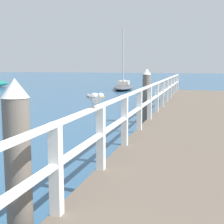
{
  "coord_description": "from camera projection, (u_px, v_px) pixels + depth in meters",
  "views": [
    {
      "loc": [
        0.11,
        0.93,
        2.03
      ],
      "look_at": [
        -1.99,
        8.55,
        0.87
      ],
      "focal_mm": 52.24,
      "sensor_mm": 36.0,
      "label": 1
    }
  ],
  "objects": [
    {
      "name": "pier_railing",
      "position": [
        153.0,
        96.0,
        10.26
      ],
      "size": [
        0.12,
        20.79,
        1.01
      ],
      "color": "silver",
      "rests_on": "pier_deck"
    },
    {
      "name": "dock_piling_near",
      "position": [
        18.0,
        167.0,
        3.44
      ],
      "size": [
        0.29,
        0.29,
        1.89
      ],
      "color": "#6B6056",
      "rests_on": "ground_plane"
    },
    {
      "name": "dock_piling_far",
      "position": [
        146.0,
        96.0,
        11.28
      ],
      "size": [
        0.29,
        0.29,
        1.89
      ],
      "color": "#6B6056",
      "rests_on": "ground_plane"
    },
    {
      "name": "boat_4",
      "position": [
        123.0,
        86.0,
        26.41
      ],
      "size": [
        2.02,
        4.37,
        4.81
      ],
      "rotation": [
        0.0,
        0.0,
        3.27
      ],
      "color": "#4C4C51",
      "rests_on": "ground_plane"
    },
    {
      "name": "pier_deck",
      "position": [
        197.0,
        124.0,
        10.03
      ],
      "size": [
        2.86,
        22.27,
        0.42
      ],
      "primitive_type": "cube",
      "color": "brown",
      "rests_on": "ground_plane"
    },
    {
      "name": "seagull_background",
      "position": [
        95.0,
        98.0,
        4.62
      ],
      "size": [
        0.37,
        0.37,
        0.21
      ],
      "rotation": [
        0.0,
        0.0,
        3.93
      ],
      "color": "white",
      "rests_on": "pier_railing"
    }
  ]
}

